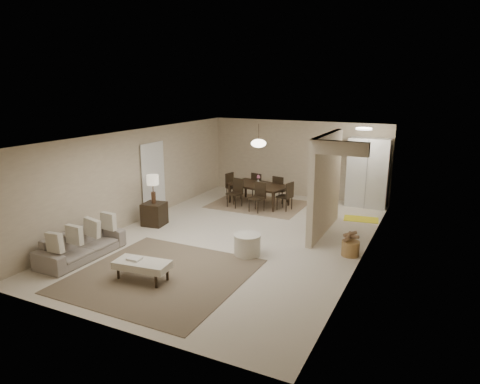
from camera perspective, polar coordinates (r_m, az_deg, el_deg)
The scene contains 22 objects.
floor at distance 10.61m, azimuth -0.30°, elevation -5.95°, with size 9.00×9.00×0.00m, color beige.
ceiling at distance 10.03m, azimuth -0.32°, elevation 7.59°, with size 9.00×9.00×0.00m, color white.
back_wall at distance 14.34m, azimuth 7.70°, elevation 4.42°, with size 6.00×6.00×0.00m, color tan.
left_wall at distance 11.85m, azimuth -13.44°, elevation 2.10°, with size 9.00×9.00×0.00m, color tan.
right_wall at distance 9.35m, azimuth 16.41°, elevation -1.29°, with size 9.00×9.00×0.00m, color tan.
partition at distance 10.78m, azimuth 11.29°, elevation 1.03°, with size 0.15×2.50×2.50m, color tan.
doorway at distance 12.34m, azimuth -11.51°, elevation 1.58°, with size 0.04×0.90×2.04m, color black.
pantry_cabinet at distance 13.49m, azimuth 16.71°, elevation 2.47°, with size 1.20×0.55×2.10m, color silver.
flush_light at distance 12.37m, azimuth 16.19°, elevation 8.11°, with size 0.44×0.44×0.05m, color white.
living_rug at distance 8.69m, azimuth -10.50°, elevation -10.88°, with size 3.20×3.20×0.01m, color brown.
sofa at distance 9.89m, azimuth -20.40°, elevation -6.64°, with size 0.77×1.97×0.58m, color gray.
ottoman_bench at distance 8.47m, azimuth -12.91°, elevation -9.47°, with size 1.12×0.62×0.38m.
side_table at distance 11.60m, azimuth -11.35°, elevation -2.89°, with size 0.55×0.55×0.60m, color black.
table_lamp at distance 11.38m, azimuth -11.56°, elevation 1.26°, with size 0.32×0.32×0.76m.
round_pouf at distance 9.43m, azimuth 0.97°, elevation -7.06°, with size 0.60×0.60×0.47m, color silver.
wicker_basket at distance 9.73m, azimuth 14.51°, elevation -7.29°, with size 0.39×0.39×0.33m, color olive.
dining_rug at distance 13.35m, azimuth 2.40°, elevation -1.67°, with size 2.80×2.10×0.01m, color #836B51.
dining_table at distance 13.27m, azimuth 2.42°, elevation -0.35°, with size 1.83×1.02×0.65m, color black.
dining_chairs at distance 13.24m, azimuth 2.42°, elevation 0.11°, with size 2.36×1.90×0.87m.
vase at distance 13.17m, azimuth 2.44°, elevation 1.34°, with size 0.15×0.15×0.16m, color silver.
yellow_mat at distance 12.38m, azimuth 15.85°, elevation -3.50°, with size 0.93×0.57×0.01m, color yellow.
pendant_light at distance 12.96m, azimuth 2.49°, elevation 6.50°, with size 0.46×0.46×0.71m.
Camera 1 is at (4.41, -8.93, 3.65)m, focal length 32.00 mm.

